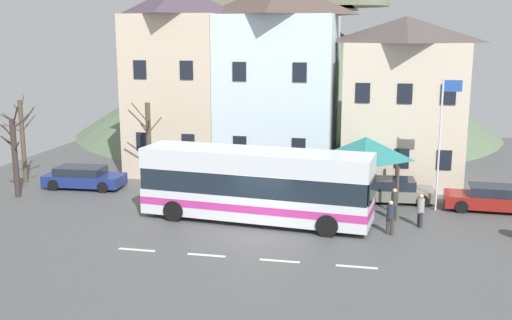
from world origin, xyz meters
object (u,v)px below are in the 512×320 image
object	(u,v)px
townhouse_01	(279,80)
bare_tree_01	(22,138)
pedestrian_00	(394,202)
parked_car_01	(84,177)
parked_car_02	(393,190)
pedestrian_02	(357,198)
townhouse_02	(403,100)
bare_tree_02	(15,155)
parked_car_00	(493,198)
bare_tree_00	(149,144)
pedestrian_03	(421,209)
pedestrian_01	(390,216)
transit_bus	(256,186)
flagpole	(442,135)
public_bench	(374,186)
hilltop_castle	(288,58)
bus_shelter	(366,148)
townhouse_00	(179,81)

from	to	relation	value
townhouse_01	bare_tree_01	distance (m)	15.83
pedestrian_00	parked_car_01	bearing A→B (deg)	171.36
parked_car_02	pedestrian_02	size ratio (longest dim) A/B	2.61
townhouse_01	townhouse_02	xyz separation A→B (m)	(7.55, 0.13, -1.08)
pedestrian_02	bare_tree_02	size ratio (longest dim) A/B	0.32
parked_car_00	bare_tree_00	xyz separation A→B (m)	(-18.64, 0.55, 1.97)
townhouse_02	pedestrian_02	distance (m)	9.57
parked_car_01	pedestrian_03	world-z (taller)	pedestrian_03
pedestrian_02	parked_car_01	bearing A→B (deg)	171.13
pedestrian_01	parked_car_02	bearing A→B (deg)	88.09
parked_car_01	pedestrian_02	size ratio (longest dim) A/B	2.83
parked_car_00	transit_bus	bearing A→B (deg)	22.30
bare_tree_00	flagpole	bearing A→B (deg)	-4.08
pedestrian_02	bare_tree_00	distance (m)	12.44
townhouse_01	public_bench	bearing A→B (deg)	-32.06
hilltop_castle	transit_bus	world-z (taller)	hilltop_castle
bus_shelter	parked_car_02	distance (m)	2.87
townhouse_01	bare_tree_00	bearing A→B (deg)	-141.69
hilltop_castle	bus_shelter	distance (m)	25.91
townhouse_01	public_bench	world-z (taller)	townhouse_01
townhouse_00	bare_tree_02	xyz separation A→B (m)	(-6.65, -8.09, -3.52)
townhouse_02	pedestrian_01	distance (m)	11.58
hilltop_castle	flagpole	world-z (taller)	hilltop_castle
bus_shelter	bare_tree_00	size ratio (longest dim) A/B	0.72
transit_bus	bare_tree_01	xyz separation A→B (m)	(-15.24, 4.74, 0.99)
pedestrian_03	flagpole	size ratio (longest dim) A/B	0.24
flagpole	bare_tree_02	size ratio (longest dim) A/B	1.32
flagpole	bare_tree_00	bearing A→B (deg)	175.92
parked_car_02	bare_tree_00	world-z (taller)	bare_tree_00
townhouse_00	pedestrian_00	distance (m)	16.55
parked_car_00	pedestrian_00	size ratio (longest dim) A/B	2.97
townhouse_02	bus_shelter	distance (m)	6.52
townhouse_01	bare_tree_02	bearing A→B (deg)	-147.14
townhouse_02	pedestrian_00	world-z (taller)	townhouse_02
pedestrian_03	bare_tree_02	xyz separation A→B (m)	(-21.33, 0.91, 1.50)
townhouse_02	parked_car_01	world-z (taller)	townhouse_02
bare_tree_01	townhouse_01	bearing A→B (deg)	19.88
hilltop_castle	pedestrian_01	size ratio (longest dim) A/B	24.60
parked_car_00	pedestrian_03	bearing A→B (deg)	45.46
townhouse_01	parked_car_00	world-z (taller)	townhouse_01
pedestrian_03	bare_tree_00	size ratio (longest dim) A/B	0.32
townhouse_00	public_bench	xyz separation A→B (m)	(12.48, -3.50, -5.40)
transit_bus	bare_tree_02	world-z (taller)	bare_tree_02
pedestrian_00	public_bench	distance (m)	4.81
pedestrian_00	bare_tree_00	distance (m)	14.22
parked_car_02	pedestrian_01	size ratio (longest dim) A/B	2.73
parked_car_01	public_bench	xyz separation A→B (m)	(16.54, 2.01, -0.16)
parked_car_01	flagpole	xyz separation A→B (m)	(19.75, -0.51, 3.25)
parked_car_01	townhouse_00	bearing A→B (deg)	50.78
pedestrian_01	pedestrian_00	bearing A→B (deg)	85.00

